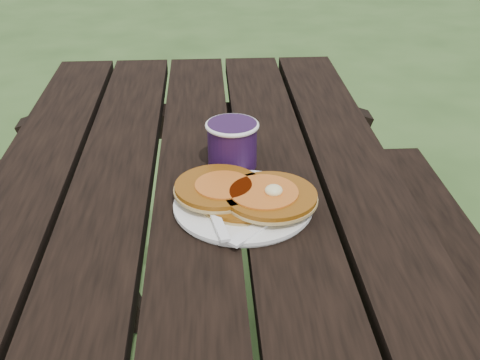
{
  "coord_description": "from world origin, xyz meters",
  "views": [
    {
      "loc": [
        0.02,
        -0.75,
        1.28
      ],
      "look_at": [
        0.08,
        0.11,
        0.8
      ],
      "focal_mm": 45.0,
      "sensor_mm": 36.0,
      "label": 1
    }
  ],
  "objects": [
    {
      "name": "knife",
      "position": [
        0.12,
        0.04,
        0.76
      ],
      "size": [
        0.14,
        0.14,
        0.0
      ],
      "primitive_type": "cube",
      "rotation": [
        0.0,
        0.0,
        -0.76
      ],
      "color": "white",
      "rests_on": "plate"
    },
    {
      "name": "pancake_stack",
      "position": [
        0.08,
        0.1,
        0.77
      ],
      "size": [
        0.23,
        0.18,
        0.04
      ],
      "rotation": [
        0.0,
        0.0,
        -0.11
      ],
      "color": "#8A4D0F",
      "rests_on": "plate"
    },
    {
      "name": "plate",
      "position": [
        0.08,
        0.1,
        0.76
      ],
      "size": [
        0.25,
        0.25,
        0.01
      ],
      "primitive_type": "cylinder",
      "rotation": [
        0.0,
        0.0,
        0.14
      ],
      "color": "white",
      "rests_on": "picnic_table"
    },
    {
      "name": "fork",
      "position": [
        0.04,
        0.04,
        0.77
      ],
      "size": [
        0.06,
        0.16,
        0.01
      ],
      "primitive_type": null,
      "rotation": [
        0.0,
        0.0,
        0.2
      ],
      "color": "white",
      "rests_on": "plate"
    },
    {
      "name": "coffee_cup",
      "position": [
        0.07,
        0.25,
        0.8
      ],
      "size": [
        0.1,
        0.1,
        0.09
      ],
      "rotation": [
        0.0,
        0.0,
        0.41
      ],
      "color": "#250F35",
      "rests_on": "picnic_table"
    }
  ]
}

